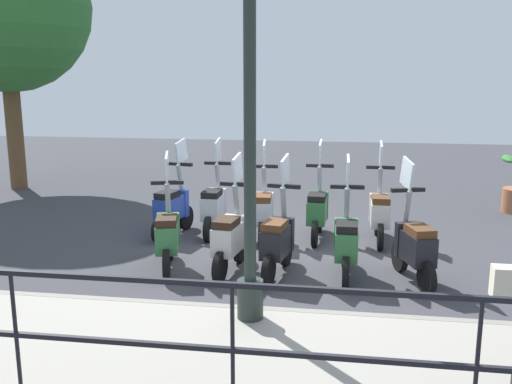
% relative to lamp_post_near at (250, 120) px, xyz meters
% --- Properties ---
extents(ground_plane, '(28.00, 28.00, 0.00)m').
position_rel_lamp_post_near_xyz_m(ground_plane, '(2.40, -0.17, -2.15)').
color(ground_plane, '#38383D').
extents(promenade_walkway, '(2.20, 20.00, 0.15)m').
position_rel_lamp_post_near_xyz_m(promenade_walkway, '(-0.75, -0.17, -2.08)').
color(promenade_walkway, gray).
rests_on(promenade_walkway, ground_plane).
extents(fence_railing, '(0.04, 16.03, 1.07)m').
position_rel_lamp_post_near_xyz_m(fence_railing, '(-1.80, -0.17, -1.25)').
color(fence_railing, black).
rests_on(fence_railing, promenade_walkway).
extents(lamp_post_near, '(0.26, 0.90, 4.50)m').
position_rel_lamp_post_near_xyz_m(lamp_post_near, '(0.00, 0.00, 0.00)').
color(lamp_post_near, '#232D28').
rests_on(lamp_post_near, promenade_walkway).
extents(tree_large, '(3.68, 3.68, 5.82)m').
position_rel_lamp_post_near_xyz_m(tree_large, '(6.44, 6.36, 1.81)').
color(tree_large, brown).
rests_on(tree_large, ground_plane).
extents(scooter_near_0, '(1.20, 0.54, 1.54)m').
position_rel_lamp_post_near_xyz_m(scooter_near_0, '(1.67, -1.79, -1.67)').
color(scooter_near_0, black).
rests_on(scooter_near_0, ground_plane).
extents(scooter_near_1, '(1.23, 0.44, 1.54)m').
position_rel_lamp_post_near_xyz_m(scooter_near_1, '(1.74, -0.96, -1.67)').
color(scooter_near_1, black).
rests_on(scooter_near_1, ground_plane).
extents(scooter_near_2, '(1.23, 0.47, 1.54)m').
position_rel_lamp_post_near_xyz_m(scooter_near_2, '(1.67, -0.09, -1.67)').
color(scooter_near_2, black).
rests_on(scooter_near_2, ground_plane).
extents(scooter_near_3, '(1.23, 0.45, 1.54)m').
position_rel_lamp_post_near_xyz_m(scooter_near_3, '(1.70, 0.54, -1.67)').
color(scooter_near_3, black).
rests_on(scooter_near_3, ground_plane).
extents(scooter_near_4, '(1.21, 0.51, 1.54)m').
position_rel_lamp_post_near_xyz_m(scooter_near_4, '(1.68, 1.38, -1.67)').
color(scooter_near_4, black).
rests_on(scooter_near_4, ground_plane).
extents(scooter_far_0, '(1.23, 0.44, 1.54)m').
position_rel_lamp_post_near_xyz_m(scooter_far_0, '(3.37, -1.48, -1.67)').
color(scooter_far_0, black).
rests_on(scooter_far_0, ground_plane).
extents(scooter_far_1, '(1.23, 0.44, 1.54)m').
position_rel_lamp_post_near_xyz_m(scooter_far_1, '(3.40, -0.52, -1.67)').
color(scooter_far_1, black).
rests_on(scooter_far_1, ground_plane).
extents(scooter_far_2, '(1.23, 0.44, 1.54)m').
position_rel_lamp_post_near_xyz_m(scooter_far_2, '(3.21, 0.31, -1.67)').
color(scooter_far_2, black).
rests_on(scooter_far_2, ground_plane).
extents(scooter_far_3, '(1.23, 0.44, 1.54)m').
position_rel_lamp_post_near_xyz_m(scooter_far_3, '(3.41, 1.14, -1.67)').
color(scooter_far_3, black).
rests_on(scooter_far_3, ground_plane).
extents(scooter_far_4, '(1.22, 0.51, 1.54)m').
position_rel_lamp_post_near_xyz_m(scooter_far_4, '(3.23, 1.78, -1.67)').
color(scooter_far_4, black).
rests_on(scooter_far_4, ground_plane).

